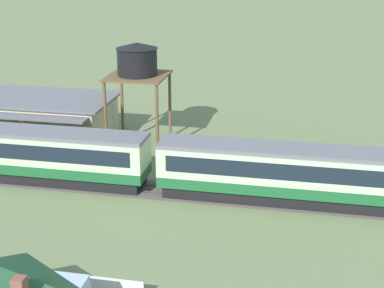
# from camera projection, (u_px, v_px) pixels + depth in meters

# --- Properties ---
(ground_plane) EXTENTS (600.00, 600.00, 0.00)m
(ground_plane) POSITION_uv_depth(u_px,v_px,m) (186.00, 188.00, 44.74)
(ground_plane) COLOR #707F51
(passenger_train) EXTENTS (77.03, 3.17, 4.12)m
(passenger_train) POSITION_uv_depth(u_px,v_px,m) (157.00, 162.00, 43.72)
(passenger_train) COLOR #1E6033
(passenger_train) RESTS_ON ground_plane
(railway_track) EXTENTS (148.13, 3.60, 0.04)m
(railway_track) POSITION_uv_depth(u_px,v_px,m) (203.00, 194.00, 43.83)
(railway_track) COLOR #665B51
(railway_track) RESTS_ON ground_plane
(station_building) EXTENTS (12.57, 8.96, 3.83)m
(station_building) POSITION_uv_depth(u_px,v_px,m) (47.00, 117.00, 55.56)
(station_building) COLOR beige
(station_building) RESTS_ON ground_plane
(water_tower) EXTENTS (5.19, 5.19, 9.33)m
(water_tower) POSITION_uv_depth(u_px,v_px,m) (137.00, 63.00, 51.83)
(water_tower) COLOR brown
(water_tower) RESTS_ON ground_plane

